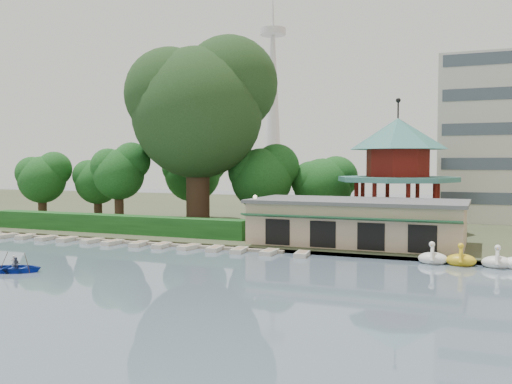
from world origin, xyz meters
The scene contains 13 objects.
ground_plane centered at (0.00, 0.00, 0.00)m, with size 220.00×220.00×0.00m, color slate.
shore centered at (0.00, 52.00, 0.20)m, with size 220.00×70.00×0.40m, color #424930.
embankment centered at (0.00, 17.30, 0.15)m, with size 220.00×0.60×0.30m, color gray.
dock centered at (-12.00, 17.20, 0.12)m, with size 34.00×1.60×0.24m, color gray.
boathouse centered at (10.00, 21.97, 2.37)m, with size 18.60×9.39×3.90m.
pavilion centered at (12.00, 32.00, 7.48)m, with size 12.40×12.40×13.50m.
broadcast_tower centered at (-42.00, 140.00, 33.98)m, with size 8.00×8.00×96.00m.
hedge centered at (-15.00, 20.50, 1.30)m, with size 30.00×2.00×1.80m, color #1B541E.
lamp_post centered at (1.50, 19.00, 3.34)m, with size 0.36×0.36×4.28m.
big_tree centered at (-8.80, 28.23, 14.04)m, with size 15.78×14.71×21.21m.
small_trees centered at (-11.74, 32.21, 6.00)m, with size 39.85×16.53×9.77m.
moored_rowboats centered at (-10.09, 15.87, 0.18)m, with size 35.05×2.74×0.36m.
rowboat_with_passengers centered at (-9.56, 2.17, 0.53)m, with size 6.06×5.19×2.01m.
Camera 1 is at (20.60, -27.72, 7.59)m, focal length 40.00 mm.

